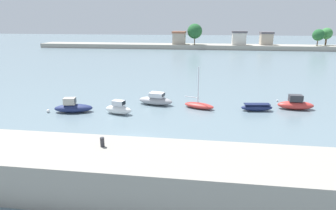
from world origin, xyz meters
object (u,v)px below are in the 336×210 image
at_px(moored_boat_3, 199,105).
at_px(mooring_buoy_0, 277,100).
at_px(moored_boat_2, 156,100).
at_px(moored_boat_4, 257,107).
at_px(mooring_bollard, 102,142).
at_px(mooring_buoy_3, 48,111).
at_px(moored_boat_0, 73,107).
at_px(moored_boat_5, 296,104).
at_px(moored_boat_1, 119,109).

height_order(moored_boat_3, mooring_buoy_0, moored_boat_3).
height_order(moored_boat_2, moored_boat_4, moored_boat_2).
bearing_deg(mooring_bollard, mooring_buoy_3, 130.48).
relative_size(moored_boat_0, mooring_buoy_3, 11.98).
bearing_deg(moored_boat_5, mooring_buoy_3, -168.96).
bearing_deg(moored_boat_1, moored_boat_4, 24.89).
xyz_separation_m(moored_boat_4, mooring_buoy_0, (3.36, 4.72, -0.29)).
height_order(mooring_bollard, mooring_buoy_0, mooring_bollard).
distance_m(moored_boat_0, moored_boat_2, 10.11).
distance_m(mooring_bollard, moored_boat_2, 19.31).
relative_size(moored_boat_2, moored_boat_4, 1.23).
height_order(mooring_bollard, mooring_buoy_3, mooring_bollard).
bearing_deg(moored_boat_5, moored_boat_2, -178.22).
bearing_deg(moored_boat_1, mooring_bollard, -63.69).
xyz_separation_m(moored_boat_0, moored_boat_3, (14.62, 3.62, -0.20)).
bearing_deg(moored_boat_2, mooring_bollard, -79.30).
distance_m(moored_boat_3, moored_boat_4, 6.89).
height_order(moored_boat_4, mooring_buoy_0, moored_boat_4).
relative_size(moored_boat_3, mooring_buoy_3, 13.17).
relative_size(moored_boat_1, moored_boat_5, 0.81).
relative_size(moored_boat_2, mooring_buoy_0, 18.51).
bearing_deg(moored_boat_4, mooring_bollard, -131.74).
xyz_separation_m(moored_boat_0, moored_boat_2, (9.06, 4.48, 0.06)).
relative_size(moored_boat_1, moored_boat_2, 0.72).
height_order(moored_boat_5, mooring_buoy_0, moored_boat_5).
bearing_deg(mooring_bollard, moored_boat_5, 48.90).
bearing_deg(moored_boat_2, moored_boat_1, -118.20).
distance_m(moored_boat_3, moored_boat_5, 11.72).
bearing_deg(moored_boat_3, moored_boat_0, -145.73).
distance_m(moored_boat_3, mooring_buoy_3, 17.99).
bearing_deg(mooring_buoy_3, moored_boat_0, 12.01).
relative_size(moored_boat_0, mooring_buoy_0, 18.32).
distance_m(moored_boat_1, moored_boat_4, 16.38).
distance_m(moored_boat_1, mooring_buoy_3, 8.41).
relative_size(moored_boat_0, moored_boat_3, 0.91).
bearing_deg(moored_boat_2, moored_boat_3, 1.62).
bearing_deg(mooring_buoy_0, moored_boat_2, -166.43).
distance_m(moored_boat_0, moored_boat_5, 26.73).
bearing_deg(moored_boat_0, moored_boat_2, 14.57).
xyz_separation_m(moored_boat_2, moored_boat_5, (17.21, 0.45, -0.01)).
relative_size(mooring_bollard, moored_boat_1, 0.18).
relative_size(moored_boat_0, moored_boat_5, 1.10).
relative_size(moored_boat_1, mooring_buoy_0, 13.41).
distance_m(mooring_bollard, moored_boat_5, 26.14).
height_order(mooring_bollard, moored_boat_2, mooring_bollard).
distance_m(moored_boat_5, mooring_buoy_0, 3.67).
bearing_deg(mooring_buoy_3, moored_boat_5, 10.77).
xyz_separation_m(mooring_bollard, moored_boat_3, (5.47, 18.30, -2.62)).
distance_m(mooring_bollard, moored_boat_4, 22.20).
xyz_separation_m(mooring_bollard, moored_boat_2, (-0.10, 19.16, -2.37)).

